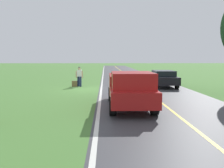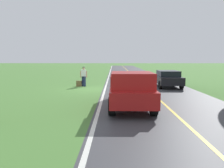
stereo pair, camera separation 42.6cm
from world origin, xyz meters
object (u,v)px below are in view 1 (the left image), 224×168
at_px(sedan_near_oncoming, 163,78).
at_px(suitcase_carried, 75,84).
at_px(hitchhiker_walking, 79,75).
at_px(pickup_truck_passing, 130,89).

bearing_deg(sedan_near_oncoming, suitcase_carried, -2.29).
relative_size(hitchhiker_walking, suitcase_carried, 3.49).
height_order(hitchhiker_walking, sedan_near_oncoming, hitchhiker_walking).
distance_m(suitcase_carried, sedan_near_oncoming, 7.70).
height_order(hitchhiker_walking, pickup_truck_passing, pickup_truck_passing).
bearing_deg(suitcase_carried, sedan_near_oncoming, 89.82).
relative_size(suitcase_carried, sedan_near_oncoming, 0.11).
distance_m(hitchhiker_walking, sedan_near_oncoming, 7.27).
bearing_deg(suitcase_carried, hitchhiker_walking, 100.86).
xyz_separation_m(hitchhiker_walking, pickup_truck_passing, (-3.48, 8.86, -0.01)).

